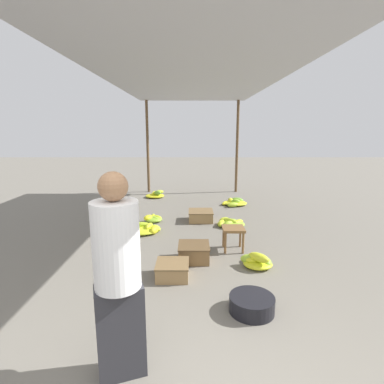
{
  "coord_description": "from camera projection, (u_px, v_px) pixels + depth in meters",
  "views": [
    {
      "loc": [
        -0.01,
        -1.22,
        1.85
      ],
      "look_at": [
        0.0,
        3.14,
        0.95
      ],
      "focal_mm": 28.0,
      "sensor_mm": 36.0,
      "label": 1
    }
  ],
  "objects": [
    {
      "name": "canopy_post_back_left",
      "position": [
        147.0,
        147.0,
        8.97
      ],
      "size": [
        0.08,
        0.08,
        2.73
      ],
      "primitive_type": "cylinder",
      "color": "brown",
      "rests_on": "ground"
    },
    {
      "name": "canopy_post_back_right",
      "position": [
        236.0,
        147.0,
        8.97
      ],
      "size": [
        0.08,
        0.08,
        2.73
      ],
      "primitive_type": "cylinder",
      "color": "brown",
      "rests_on": "ground"
    },
    {
      "name": "canopy_tarp",
      "position": [
        192.0,
        76.0,
        5.0
      ],
      "size": [
        3.08,
        7.94,
        0.04
      ],
      "primitive_type": "cube",
      "color": "#B2B2B7",
      "rests_on": "canopy_post_front_left"
    },
    {
      "name": "vendor_foreground",
      "position": [
        117.0,
        276.0,
        2.17
      ],
      "size": [
        0.43,
        0.43,
        1.58
      ],
      "color": "#2D2D33",
      "rests_on": "ground"
    },
    {
      "name": "stool",
      "position": [
        233.0,
        232.0,
        4.68
      ],
      "size": [
        0.34,
        0.34,
        0.37
      ],
      "color": "brown",
      "rests_on": "ground"
    },
    {
      "name": "basin_black",
      "position": [
        251.0,
        304.0,
        3.11
      ],
      "size": [
        0.47,
        0.47,
        0.17
      ],
      "color": "black",
      "rests_on": "ground"
    },
    {
      "name": "banana_pile_left_0",
      "position": [
        144.0,
        229.0,
        5.53
      ],
      "size": [
        0.68,
        0.52,
        0.19
      ],
      "color": "#AECA2D",
      "rests_on": "ground"
    },
    {
      "name": "banana_pile_left_1",
      "position": [
        152.0,
        219.0,
        6.2
      ],
      "size": [
        0.41,
        0.44,
        0.15
      ],
      "color": "#CBD528",
      "rests_on": "ground"
    },
    {
      "name": "banana_pile_left_2",
      "position": [
        155.0,
        195.0,
        8.44
      ],
      "size": [
        0.52,
        0.54,
        0.22
      ],
      "color": "#B4CC2C",
      "rests_on": "ground"
    },
    {
      "name": "banana_pile_right_0",
      "position": [
        234.0,
        203.0,
        7.59
      ],
      "size": [
        0.68,
        0.69,
        0.17
      ],
      "color": "#79B536",
      "rests_on": "ground"
    },
    {
      "name": "banana_pile_right_1",
      "position": [
        256.0,
        261.0,
        4.13
      ],
      "size": [
        0.45,
        0.48,
        0.23
      ],
      "color": "#8CBC33",
      "rests_on": "ground"
    },
    {
      "name": "banana_pile_right_2",
      "position": [
        229.0,
        223.0,
        5.91
      ],
      "size": [
        0.59,
        0.51,
        0.16
      ],
      "color": "#AECA2D",
      "rests_on": "ground"
    },
    {
      "name": "crate_near",
      "position": [
        200.0,
        216.0,
        6.24
      ],
      "size": [
        0.51,
        0.51,
        0.22
      ],
      "color": "#9E7A4C",
      "rests_on": "ground"
    },
    {
      "name": "crate_mid",
      "position": [
        172.0,
        270.0,
        3.83
      ],
      "size": [
        0.42,
        0.42,
        0.2
      ],
      "color": "#9E7A4C",
      "rests_on": "ground"
    },
    {
      "name": "crate_far",
      "position": [
        193.0,
        252.0,
        4.34
      ],
      "size": [
        0.45,
        0.45,
        0.24
      ],
      "color": "brown",
      "rests_on": "ground"
    }
  ]
}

